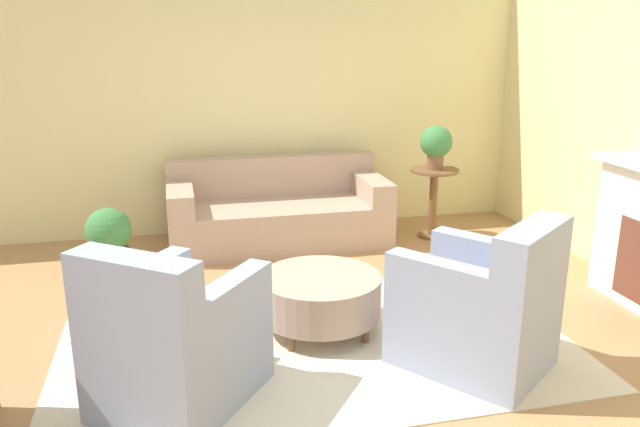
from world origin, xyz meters
The scene contains 10 objects.
ground_plane centered at (0.00, 0.00, 0.00)m, with size 16.00×16.00×0.00m, color #AD7F51.
wall_back centered at (0.00, 2.77, 1.40)m, with size 9.42×0.12×2.80m.
rug centered at (0.00, 0.00, 0.01)m, with size 3.37×2.00×0.01m.
couch centered at (0.11, 2.18, 0.30)m, with size 2.10×0.91×0.81m.
armchair_left centered at (-0.91, -0.50, 0.38)m, with size 1.08×1.11×0.96m.
armchair_right centered at (0.91, -0.50, 0.38)m, with size 1.08×1.11×0.96m.
ottoman_table centered at (0.07, 0.20, 0.27)m, with size 0.84×0.84×0.40m.
side_table centered at (1.66, 1.98, 0.47)m, with size 0.48×0.48×0.71m.
potted_plant_on_side_table centered at (1.66, 1.98, 0.96)m, with size 0.32×0.32×0.43m.
potted_plant_floor centered at (-1.46, 1.85, 0.28)m, with size 0.40×0.40×0.54m.
Camera 1 is at (-0.84, -3.66, 2.00)m, focal length 35.00 mm.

